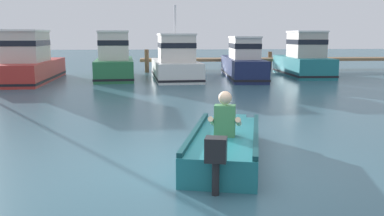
# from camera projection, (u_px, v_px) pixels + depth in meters

# --- Properties ---
(ground_plane) EXTENTS (120.00, 120.00, 0.00)m
(ground_plane) POSITION_uv_depth(u_px,v_px,m) (180.00, 168.00, 6.68)
(ground_plane) COLOR #386070
(wooden_dock) EXTENTS (15.95, 1.64, 1.32)m
(wooden_dock) POSITION_uv_depth(u_px,v_px,m) (273.00, 59.00, 25.36)
(wooden_dock) COLOR brown
(wooden_dock) RESTS_ON ground
(rowboat_with_person) EXTENTS (1.80, 3.70, 1.19)m
(rowboat_with_person) POSITION_uv_depth(u_px,v_px,m) (225.00, 144.00, 7.18)
(rowboat_with_person) COLOR #1E727A
(rowboat_with_person) RESTS_ON ground
(moored_boat_red) EXTENTS (2.15, 6.60, 2.34)m
(moored_boat_red) POSITION_uv_depth(u_px,v_px,m) (30.00, 63.00, 19.30)
(moored_boat_red) COLOR #B72D28
(moored_boat_red) RESTS_ON ground
(moored_boat_green) EXTENTS (2.20, 5.59, 2.32)m
(moored_boat_green) POSITION_uv_depth(u_px,v_px,m) (114.00, 61.00, 20.70)
(moored_boat_green) COLOR #287042
(moored_boat_green) RESTS_ON ground
(moored_boat_white) EXTENTS (2.40, 5.66, 3.53)m
(moored_boat_white) POSITION_uv_depth(u_px,v_px,m) (175.00, 62.00, 20.42)
(moored_boat_white) COLOR white
(moored_boat_white) RESTS_ON ground
(moored_boat_navy) EXTENTS (1.99, 6.57, 2.06)m
(moored_boat_navy) POSITION_uv_depth(u_px,v_px,m) (243.00, 63.00, 20.85)
(moored_boat_navy) COLOR #19234C
(moored_boat_navy) RESTS_ON ground
(moored_boat_teal) EXTENTS (2.05, 5.03, 2.33)m
(moored_boat_teal) POSITION_uv_depth(u_px,v_px,m) (304.00, 60.00, 21.86)
(moored_boat_teal) COLOR #1E727A
(moored_boat_teal) RESTS_ON ground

